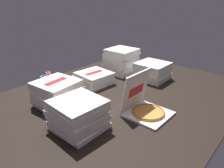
% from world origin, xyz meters
% --- Properties ---
extents(ground_plane, '(3.20, 2.40, 0.02)m').
position_xyz_m(ground_plane, '(0.00, 0.00, -0.01)').
color(ground_plane, black).
extents(open_pizza_box, '(0.42, 0.43, 0.43)m').
position_xyz_m(open_pizza_box, '(-0.17, -0.46, 0.08)').
color(open_pizza_box, white).
rests_on(open_pizza_box, ground_plane).
extents(pizza_stack_left_mid, '(0.47, 0.47, 0.29)m').
position_xyz_m(pizza_stack_left_mid, '(-0.66, 0.36, 0.15)').
color(pizza_stack_left_mid, white).
rests_on(pizza_stack_left_mid, ground_plane).
extents(pizza_stack_center_near, '(0.46, 0.46, 0.17)m').
position_xyz_m(pizza_stack_center_near, '(0.04, 0.52, 0.08)').
color(pizza_stack_center_near, white).
rests_on(pizza_stack_center_near, ground_plane).
extents(pizza_stack_right_far, '(0.44, 0.44, 0.25)m').
position_xyz_m(pizza_stack_right_far, '(0.73, 0.00, 0.12)').
color(pizza_stack_right_far, white).
rests_on(pizza_stack_right_far, ground_plane).
extents(pizza_stack_left_near, '(0.46, 0.45, 0.38)m').
position_xyz_m(pizza_stack_left_near, '(0.67, 0.54, 0.19)').
color(pizza_stack_left_near, white).
rests_on(pizza_stack_left_near, ground_plane).
extents(pizza_stack_left_far, '(0.45, 0.45, 0.29)m').
position_xyz_m(pizza_stack_left_far, '(-0.80, -0.15, 0.15)').
color(pizza_stack_left_far, white).
rests_on(pizza_stack_left_far, ground_plane).
extents(water_bottle_0, '(0.06, 0.06, 0.21)m').
position_xyz_m(water_bottle_0, '(-0.45, 0.85, 0.10)').
color(water_bottle_0, silver).
rests_on(water_bottle_0, ground_plane).
extents(water_bottle_1, '(0.06, 0.06, 0.21)m').
position_xyz_m(water_bottle_1, '(-0.54, 0.84, 0.10)').
color(water_bottle_1, silver).
rests_on(water_bottle_1, ground_plane).
extents(water_bottle_2, '(0.06, 0.06, 0.21)m').
position_xyz_m(water_bottle_2, '(-0.41, 0.93, 0.10)').
color(water_bottle_2, silver).
rests_on(water_bottle_2, ground_plane).
extents(water_bottle_3, '(0.06, 0.06, 0.21)m').
position_xyz_m(water_bottle_3, '(-0.52, 0.77, 0.10)').
color(water_bottle_3, white).
rests_on(water_bottle_3, ground_plane).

